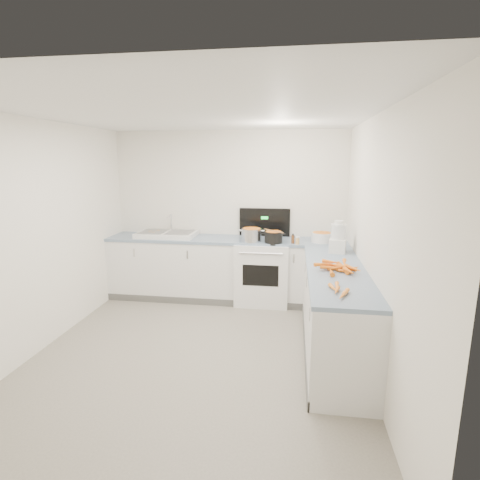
# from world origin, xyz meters

# --- Properties ---
(floor) EXTENTS (3.50, 4.00, 0.00)m
(floor) POSITION_xyz_m (0.00, 0.00, 0.00)
(floor) COLOR gray
(floor) RESTS_ON ground
(ceiling) EXTENTS (3.50, 4.00, 0.00)m
(ceiling) POSITION_xyz_m (0.00, 0.00, 2.50)
(ceiling) COLOR white
(ceiling) RESTS_ON ground
(wall_back) EXTENTS (3.50, 0.00, 2.50)m
(wall_back) POSITION_xyz_m (0.00, 2.00, 1.25)
(wall_back) COLOR white
(wall_back) RESTS_ON ground
(wall_front) EXTENTS (3.50, 0.00, 2.50)m
(wall_front) POSITION_xyz_m (0.00, -2.00, 1.25)
(wall_front) COLOR white
(wall_front) RESTS_ON ground
(wall_left) EXTENTS (0.00, 4.00, 2.50)m
(wall_left) POSITION_xyz_m (-1.75, 0.00, 1.25)
(wall_left) COLOR white
(wall_left) RESTS_ON ground
(wall_right) EXTENTS (0.00, 4.00, 2.50)m
(wall_right) POSITION_xyz_m (1.75, 0.00, 1.25)
(wall_right) COLOR white
(wall_right) RESTS_ON ground
(counter_back) EXTENTS (3.50, 0.62, 0.94)m
(counter_back) POSITION_xyz_m (0.00, 1.70, 0.47)
(counter_back) COLOR white
(counter_back) RESTS_ON ground
(counter_right) EXTENTS (0.62, 2.20, 0.94)m
(counter_right) POSITION_xyz_m (1.45, 0.30, 0.47)
(counter_right) COLOR white
(counter_right) RESTS_ON ground
(stove) EXTENTS (0.76, 0.65, 1.36)m
(stove) POSITION_xyz_m (0.55, 1.69, 0.47)
(stove) COLOR white
(stove) RESTS_ON ground
(sink) EXTENTS (0.86, 0.52, 0.31)m
(sink) POSITION_xyz_m (-0.90, 1.70, 0.98)
(sink) COLOR white
(sink) RESTS_ON counter_back
(steel_pot) EXTENTS (0.35, 0.35, 0.21)m
(steel_pot) POSITION_xyz_m (0.40, 1.54, 1.02)
(steel_pot) COLOR silver
(steel_pot) RESTS_ON stove
(black_pot) EXTENTS (0.27, 0.27, 0.18)m
(black_pot) POSITION_xyz_m (0.71, 1.51, 1.01)
(black_pot) COLOR black
(black_pot) RESTS_ON stove
(wooden_spoon) EXTENTS (0.28, 0.27, 0.02)m
(wooden_spoon) POSITION_xyz_m (0.71, 1.51, 1.11)
(wooden_spoon) COLOR #AD7A47
(wooden_spoon) RESTS_ON black_pot
(mixing_bowl) EXTENTS (0.38, 0.38, 0.14)m
(mixing_bowl) POSITION_xyz_m (1.38, 1.64, 1.01)
(mixing_bowl) COLOR white
(mixing_bowl) RESTS_ON counter_back
(extract_bottle) EXTENTS (0.05, 0.05, 0.11)m
(extract_bottle) POSITION_xyz_m (0.98, 1.49, 1.00)
(extract_bottle) COLOR #593319
(extract_bottle) RESTS_ON counter_back
(spice_jar) EXTENTS (0.05, 0.05, 0.09)m
(spice_jar) POSITION_xyz_m (1.04, 1.45, 0.98)
(spice_jar) COLOR #E5B266
(spice_jar) RESTS_ON counter_back
(food_processor) EXTENTS (0.24, 0.27, 0.40)m
(food_processor) POSITION_xyz_m (1.53, 1.06, 1.11)
(food_processor) COLOR white
(food_processor) RESTS_ON counter_right
(carrot_pile) EXTENTS (0.49, 0.45, 0.09)m
(carrot_pile) POSITION_xyz_m (1.46, 0.25, 0.97)
(carrot_pile) COLOR orange
(carrot_pile) RESTS_ON counter_right
(peeled_carrots) EXTENTS (0.18, 0.41, 0.04)m
(peeled_carrots) POSITION_xyz_m (1.39, -0.44, 0.96)
(peeled_carrots) COLOR orange
(peeled_carrots) RESTS_ON counter_right
(peelings) EXTENTS (0.20, 0.23, 0.01)m
(peelings) POSITION_xyz_m (-1.07, 1.69, 1.02)
(peelings) COLOR tan
(peelings) RESTS_ON sink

